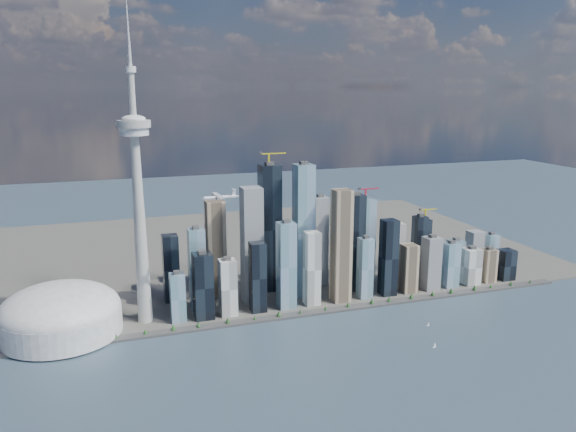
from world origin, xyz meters
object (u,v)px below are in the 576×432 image
object	(u,v)px
sailboat_west	(435,345)
dome_stadium	(60,314)
needle_tower	(138,194)
airplane	(220,197)
sailboat_east	(428,324)

from	to	relation	value
sailboat_west	dome_stadium	bearing A→B (deg)	144.11
needle_tower	dome_stadium	distance (m)	241.40
airplane	sailboat_east	distance (m)	433.39
sailboat_west	needle_tower	bearing A→B (deg)	136.92
sailboat_west	sailboat_east	xyz separation A→B (m)	(37.32, 77.40, -0.60)
dome_stadium	sailboat_east	distance (m)	639.41
dome_stadium	sailboat_east	world-z (taller)	dome_stadium
airplane	sailboat_east	size ratio (longest dim) A/B	7.58
dome_stadium	sailboat_west	size ratio (longest dim) A/B	19.76
needle_tower	sailboat_west	bearing A→B (deg)	-30.00
dome_stadium	sailboat_west	world-z (taller)	dome_stadium
sailboat_east	needle_tower	bearing A→B (deg)	162.76
needle_tower	dome_stadium	xyz separation A→B (m)	(-140.00, -10.00, -196.40)
airplane	sailboat_east	world-z (taller)	airplane
needle_tower	dome_stadium	world-z (taller)	needle_tower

